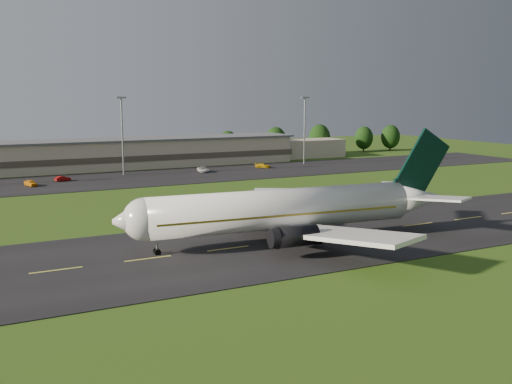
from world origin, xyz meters
name	(u,v)px	position (x,y,z in m)	size (l,w,h in m)	color
ground	(228,249)	(0.00, 0.00, 0.00)	(360.00, 360.00, 0.00)	#274310
taxiway	(228,249)	(0.00, 0.00, 0.05)	(220.00, 30.00, 0.10)	black
apron	(111,180)	(0.00, 72.00, 0.05)	(260.00, 30.00, 0.10)	black
airliner	(287,210)	(8.94, -0.08, 4.66)	(51.27, 42.01, 15.57)	white
terminal	(115,154)	(6.40, 96.18, 3.99)	(145.00, 16.00, 8.40)	tan
light_mast_centre	(122,126)	(5.00, 80.00, 12.74)	(2.40, 1.20, 20.35)	gray
light_mast_east	(305,122)	(60.00, 80.00, 12.74)	(2.40, 1.20, 20.35)	gray
tree_line	(215,143)	(41.39, 105.82, 5.18)	(194.58, 10.08, 10.56)	black
service_vehicle_a	(31,183)	(-18.69, 70.03, 0.82)	(1.69, 4.20, 1.43)	orange
service_vehicle_b	(63,179)	(-11.06, 75.03, 0.73)	(1.33, 3.80, 1.25)	maroon
service_vehicle_c	(203,169)	(25.54, 75.78, 0.82)	(2.38, 5.15, 1.43)	silver
service_vehicle_d	(263,166)	(44.41, 77.01, 0.74)	(1.81, 4.44, 1.29)	gold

